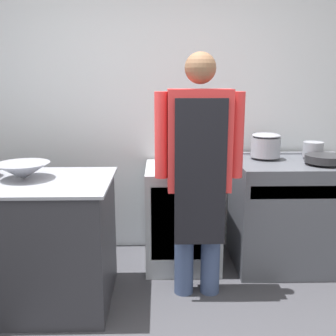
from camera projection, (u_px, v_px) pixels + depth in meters
wall_back at (155, 102)px, 3.49m from camera, size 8.00×0.05×2.70m
prep_counter at (17, 242)px, 2.72m from camera, size 1.33×0.80×0.89m
stove at (291, 213)px, 3.30m from camera, size 0.95×0.69×0.91m
fridge_unit at (182, 215)px, 3.33m from camera, size 0.61×0.65×0.84m
person_cook at (199, 164)px, 2.71m from camera, size 0.61×0.24×1.73m
mixing_bowl at (23, 171)px, 2.65m from camera, size 0.36×0.36×0.11m
stock_pot at (266, 145)px, 3.29m from camera, size 0.24×0.24×0.20m
saute_pan at (325, 159)px, 3.08m from camera, size 0.30×0.30×0.06m
sauce_pot at (313, 149)px, 3.31m from camera, size 0.17×0.17×0.12m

